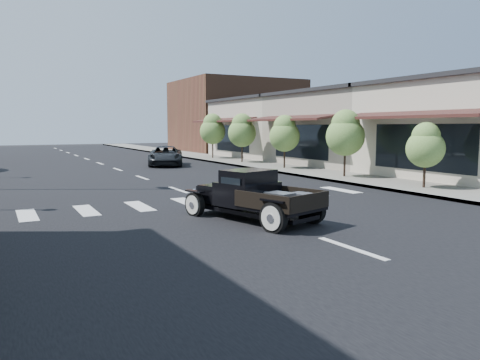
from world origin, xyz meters
name	(u,v)px	position (x,y,z in m)	size (l,w,h in m)	color
ground	(273,223)	(0.00, 0.00, 0.00)	(120.00, 120.00, 0.00)	black
road	(126,173)	(0.00, 15.00, 0.01)	(14.00, 80.00, 0.02)	black
road_markings	(155,182)	(0.00, 10.00, 0.00)	(12.00, 60.00, 0.06)	silver
sidewalk_right	(262,165)	(8.50, 15.00, 0.07)	(3.00, 80.00, 0.15)	gray
storefront_mid	(364,130)	(15.00, 13.00, 2.25)	(10.00, 9.00, 4.50)	gray
storefront_far	(287,130)	(15.00, 22.00, 2.25)	(10.00, 9.00, 4.50)	#B8AD9C
far_building_right	(236,117)	(15.50, 32.00, 3.50)	(11.00, 10.00, 7.00)	brown
small_tree_a	(425,156)	(8.30, 2.34, 1.36)	(1.45, 1.45, 2.41)	olive
small_tree_b	(345,144)	(8.30, 6.97, 1.66)	(1.81, 1.81, 3.02)	olive
small_tree_c	(285,143)	(8.30, 12.12, 1.59)	(1.73, 1.73, 2.88)	olive
small_tree_d	(242,139)	(8.30, 17.23, 1.70)	(1.85, 1.85, 3.09)	olive
small_tree_e	(213,137)	(8.30, 21.90, 1.75)	(1.92, 1.92, 3.19)	olive
hotrod_pickup	(253,195)	(-0.32, 0.50, 0.69)	(1.85, 3.97, 1.38)	black
second_car	(166,156)	(3.38, 18.32, 0.62)	(2.05, 4.45, 1.24)	black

